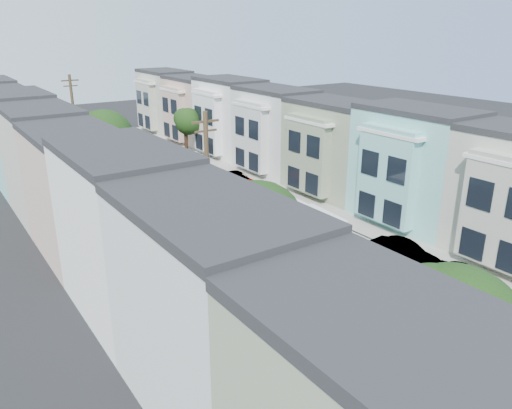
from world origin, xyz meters
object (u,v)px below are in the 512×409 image
Objects in this scene: utility_pole_far at (76,128)px; fedex_truck at (308,228)px; tree_c at (174,191)px; parked_right_c at (237,181)px; utility_pole_near at (208,201)px; tree_b at (256,229)px; parked_left_b at (372,366)px; tree_d at (104,138)px; parked_right_a at (466,283)px; lead_sedan at (266,211)px; parked_left_d at (167,221)px; tree_a at (450,338)px; tree_far_r at (188,122)px; parked_right_d at (181,156)px; parked_left_c at (239,272)px; parked_right_b at (403,254)px; tree_e at (69,128)px.

utility_pole_far is 26.93m from fedex_truck.
tree_c is 15.71m from parked_right_c.
tree_b is at bearing -90.02° from utility_pole_near.
parked_right_c is at bearing 70.33° from parked_left_b.
tree_d is 29.37m from parked_right_a.
tree_b is 15.01m from lead_sedan.
tree_d reaches higher than parked_left_d.
parked_left_d is at bearing 84.17° from tree_b.
tree_a is at bearing -90.00° from tree_c.
tree_c is at bearing -90.00° from tree_d.
tree_b is 1.69× the size of parked_right_a.
parked_left_d is (-11.79, -19.46, -3.32)m from tree_far_r.
tree_b is 0.75× the size of utility_pole_near.
fedex_truck reaches higher than parked_right_a.
tree_far_r reaches higher than parked_left_d.
parked_right_a is 0.91× the size of parked_right_d.
parked_left_d is 1.03× the size of parked_right_a.
utility_pole_near is 29.09m from parked_right_d.
tree_b is 1.74× the size of parked_left_b.
parked_left_c is at bearing -116.41° from parked_right_c.
tree_b is 22.19m from tree_d.
tree_far_r is at bearing 81.07° from parked_right_b.
tree_c reaches higher than tree_far_r.
lead_sedan is (8.74, -19.36, -4.46)m from utility_pole_far.
utility_pole_far is 17.65m from parked_left_d.
parked_right_a is (11.20, -13.68, -3.85)m from tree_c.
tree_c is at bearing 129.49° from parked_right_a.
parked_right_b is (0.00, 4.41, 0.04)m from parked_right_a.
tree_b is 8.10m from parked_left_b.
utility_pole_far reaches higher than lead_sedan.
fedex_truck is 6.28m from lead_sedan.
utility_pole_near is 10.13m from parked_left_d.
parked_left_b is 39.14m from parked_right_d.
tree_far_r is 1.34× the size of lead_sedan.
fedex_truck is (7.82, -25.51, -3.60)m from utility_pole_far.
tree_b is 1.61× the size of parked_right_b.
fedex_truck is 14.64m from parked_right_c.
tree_d reaches higher than lead_sedan.
tree_far_r is at bearing -0.78° from tree_e.
tree_a is at bearing -150.56° from parked_right_a.
parked_right_c is (9.80, 15.61, 0.03)m from parked_left_c.
parked_left_d is at bearing 90.88° from parked_left_b.
lead_sedan is 0.90× the size of parked_right_b.
tree_c is at bearing 134.87° from parked_right_b.
parked_right_d is (0.00, 35.75, -0.06)m from parked_right_a.
utility_pole_far is 2.26× the size of parked_right_a.
parked_left_b is (1.40, -6.67, -4.37)m from tree_b.
tree_far_r is 22.49m from lead_sedan.
parked_right_d is (0.00, 31.34, -0.10)m from parked_right_b.
tree_d is 1.76× the size of parked_left_d.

